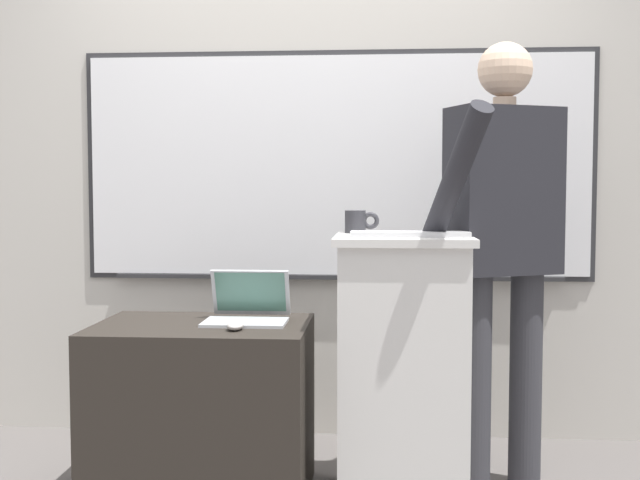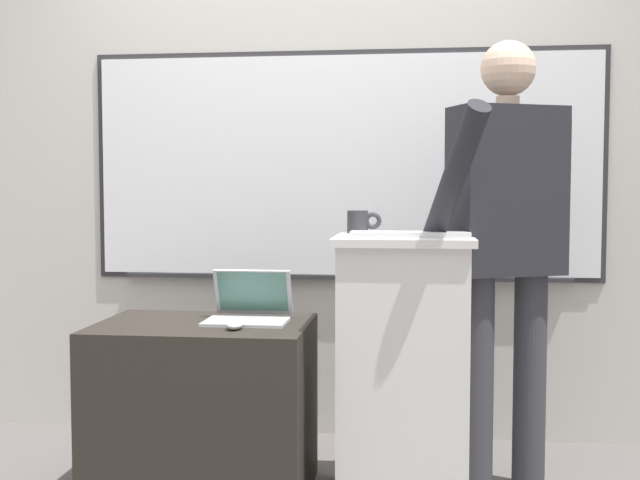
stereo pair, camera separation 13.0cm
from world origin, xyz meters
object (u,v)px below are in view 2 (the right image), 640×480
object	(u,v)px
wireless_keyboard	(410,234)
coffee_mug	(359,222)
side_desk	(204,409)
person_presenter	(506,232)
laptop	(250,306)
computer_mouse_by_laptop	(235,325)
lectern_podium	(403,368)

from	to	relation	value
wireless_keyboard	coffee_mug	bearing A→B (deg)	131.96
side_desk	person_presenter	bearing A→B (deg)	8.21
coffee_mug	side_desk	bearing A→B (deg)	-159.97
side_desk	laptop	distance (m)	0.44
side_desk	coffee_mug	distance (m)	0.97
computer_mouse_by_laptop	laptop	bearing A→B (deg)	86.59
laptop	coffee_mug	size ratio (longest dim) A/B	2.30
wireless_keyboard	coffee_mug	world-z (taller)	coffee_mug
lectern_podium	person_presenter	size ratio (longest dim) A/B	0.58
laptop	side_desk	bearing A→B (deg)	-153.48
side_desk	computer_mouse_by_laptop	world-z (taller)	computer_mouse_by_laptop
wireless_keyboard	computer_mouse_by_laptop	world-z (taller)	wireless_keyboard
lectern_podium	coffee_mug	xyz separation A→B (m)	(-0.18, 0.17, 0.56)
lectern_podium	side_desk	distance (m)	0.80
computer_mouse_by_laptop	coffee_mug	size ratio (longest dim) A/B	0.72
lectern_podium	wireless_keyboard	distance (m)	0.52
person_presenter	computer_mouse_by_laptop	size ratio (longest dim) A/B	17.77
lectern_podium	person_presenter	distance (m)	0.66
laptop	coffee_mug	bearing A→B (deg)	17.31
person_presenter	computer_mouse_by_laptop	xyz separation A→B (m)	(-1.02, -0.30, -0.34)
side_desk	person_presenter	distance (m)	1.37
side_desk	coffee_mug	size ratio (longest dim) A/B	5.93
wireless_keyboard	computer_mouse_by_laptop	xyz separation A→B (m)	(-0.64, -0.12, -0.34)
person_presenter	coffee_mug	distance (m)	0.58
wireless_keyboard	computer_mouse_by_laptop	bearing A→B (deg)	-169.80
lectern_podium	computer_mouse_by_laptop	world-z (taller)	lectern_podium
lectern_podium	person_presenter	xyz separation A→B (m)	(0.40, 0.12, 0.52)
lectern_podium	wireless_keyboard	bearing A→B (deg)	-68.78
person_presenter	wireless_keyboard	size ratio (longest dim) A/B	3.99
laptop	computer_mouse_by_laptop	distance (m)	0.22
lectern_podium	computer_mouse_by_laptop	size ratio (longest dim) A/B	10.26
wireless_keyboard	side_desk	bearing A→B (deg)	179.17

